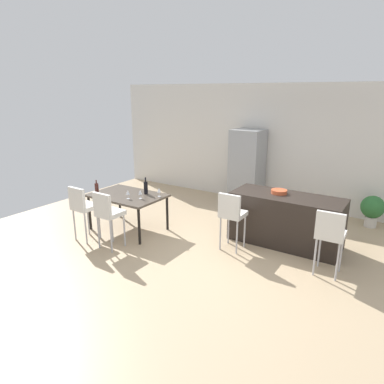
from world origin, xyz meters
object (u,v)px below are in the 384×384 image
(bar_chair_left, at_px, (232,212))
(potted_plant, at_px, (372,209))
(kitchen_island, at_px, (286,220))
(wine_glass_right, at_px, (140,192))
(wine_bottle_far, at_px, (146,187))
(bar_chair_middle, at_px, (330,233))
(refrigerator, at_px, (247,167))
(wine_glass_left, at_px, (159,190))
(wine_glass_middle, at_px, (128,193))
(dining_chair_near, at_px, (82,205))
(wine_bottle_end, at_px, (97,188))
(dining_table, at_px, (128,198))
(dining_chair_far, at_px, (107,211))
(fruit_bowl, at_px, (279,192))

(bar_chair_left, distance_m, potted_plant, 3.23)
(kitchen_island, height_order, wine_glass_right, kitchen_island)
(bar_chair_left, distance_m, wine_bottle_far, 1.89)
(wine_bottle_far, relative_size, potted_plant, 0.51)
(bar_chair_left, relative_size, bar_chair_middle, 1.00)
(bar_chair_left, distance_m, refrigerator, 2.73)
(wine_glass_left, bearing_deg, potted_plant, 36.73)
(bar_chair_middle, bearing_deg, wine_glass_middle, -172.14)
(dining_chair_near, relative_size, refrigerator, 0.57)
(kitchen_island, height_order, wine_bottle_end, wine_bottle_end)
(dining_table, bearing_deg, wine_bottle_end, -153.10)
(potted_plant, bearing_deg, wine_bottle_far, -145.65)
(refrigerator, bearing_deg, kitchen_island, -48.20)
(wine_bottle_far, bearing_deg, wine_bottle_end, -147.86)
(dining_chair_far, bearing_deg, wine_glass_left, 75.44)
(bar_chair_left, distance_m, dining_chair_near, 2.73)
(dining_chair_far, distance_m, potted_plant, 5.30)
(dining_table, xyz_separation_m, wine_bottle_end, (-0.56, -0.28, 0.17))
(wine_glass_left, bearing_deg, wine_bottle_far, -179.02)
(bar_chair_middle, height_order, wine_glass_left, bar_chair_middle)
(wine_glass_middle, distance_m, fruit_bowl, 2.82)
(kitchen_island, bearing_deg, bar_chair_middle, -40.45)
(wine_bottle_far, relative_size, wine_glass_left, 1.96)
(dining_table, distance_m, wine_glass_middle, 0.34)
(bar_chair_middle, xyz_separation_m, wine_glass_right, (-3.39, -0.35, 0.17))
(dining_chair_near, distance_m, wine_glass_left, 1.44)
(potted_plant, bearing_deg, wine_glass_right, -141.90)
(dining_table, height_order, dining_chair_far, dining_chair_far)
(dining_chair_near, xyz_separation_m, wine_glass_right, (0.72, 0.79, 0.17))
(dining_chair_far, xyz_separation_m, wine_bottle_end, (-0.88, 0.56, 0.15))
(kitchen_island, bearing_deg, wine_glass_left, -159.82)
(bar_chair_left, distance_m, bar_chair_middle, 1.62)
(kitchen_island, xyz_separation_m, wine_bottle_end, (-3.42, -1.36, 0.39))
(dining_chair_near, bearing_deg, bar_chair_middle, 15.52)
(dining_table, height_order, wine_glass_right, wine_glass_right)
(bar_chair_left, xyz_separation_m, dining_chair_near, (-2.48, -1.14, 0.00))
(dining_table, xyz_separation_m, dining_chair_near, (-0.33, -0.84, 0.02))
(dining_chair_near, bearing_deg, wine_bottle_far, 60.97)
(wine_bottle_end, xyz_separation_m, refrigerator, (1.83, 3.15, 0.07))
(dining_table, distance_m, wine_glass_left, 0.68)
(dining_chair_far, height_order, wine_glass_left, dining_chair_far)
(bar_chair_middle, bearing_deg, dining_chair_far, -161.75)
(kitchen_island, bearing_deg, fruit_bowl, 164.77)
(wine_bottle_far, relative_size, refrigerator, 0.18)
(dining_chair_far, xyz_separation_m, refrigerator, (0.95, 3.71, 0.22))
(bar_chair_middle, bearing_deg, dining_chair_near, -164.48)
(wine_glass_left, bearing_deg, bar_chair_middle, 0.90)
(refrigerator, relative_size, potted_plant, 2.78)
(dining_chair_far, distance_m, fruit_bowl, 3.09)
(dining_table, xyz_separation_m, potted_plant, (4.10, 2.86, -0.28))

